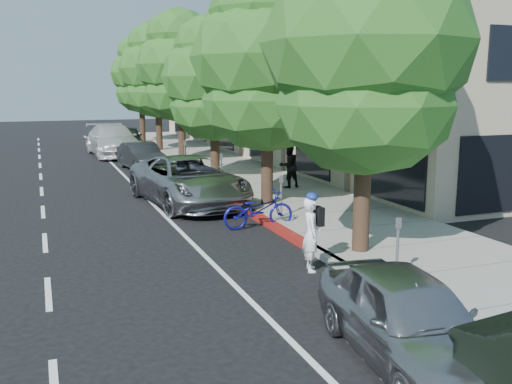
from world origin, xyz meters
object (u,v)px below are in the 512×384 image
dark_suv_far (129,137)px  cyclist (311,234)px  street_tree_1 (268,61)px  near_car_a (408,317)px  street_tree_4 (157,71)px  pedestrian (289,166)px  street_tree_2 (214,79)px  street_tree_0 (367,49)px  dark_sedan (142,156)px  silver_suv (188,181)px  street_tree_3 (180,67)px  street_tree_5 (141,75)px  bicycle (258,210)px  white_pickup (113,140)px

dark_suv_far → cyclist: bearing=-82.9°
street_tree_1 → near_car_a: 11.88m
street_tree_4 → cyclist: bearing=-93.7°
cyclist → pedestrian: (3.54, 9.12, 0.19)m
street_tree_1 → street_tree_2: bearing=90.0°
street_tree_0 → dark_sedan: 17.13m
street_tree_2 → silver_suv: bearing=-117.4°
street_tree_3 → near_car_a: bearing=-95.4°
street_tree_5 → dark_sedan: street_tree_5 is taller
near_car_a → pedestrian: 14.10m
street_tree_5 → bicycle: size_ratio=3.72×
street_tree_1 → pedestrian: 5.01m
street_tree_1 → street_tree_3: size_ratio=0.99×
street_tree_2 → dark_sedan: 6.24m
street_tree_5 → silver_suv: 22.98m
street_tree_1 → street_tree_2: street_tree_1 is taller
dark_suv_far → pedestrian: size_ratio=2.44×
white_pickup → silver_suv: bearing=-91.1°
dark_suv_far → pedestrian: pedestrian is taller
street_tree_3 → dark_sedan: street_tree_3 is taller
cyclist → white_pickup: white_pickup is taller
street_tree_0 → street_tree_2: (-0.00, 12.00, -0.53)m
street_tree_3 → cyclist: bearing=-94.9°
white_pickup → street_tree_1: bearing=-83.6°
bicycle → street_tree_3: bearing=-2.7°
near_car_a → pedestrian: pedestrian is taller
cyclist → dark_sedan: 17.01m
bicycle → near_car_a: (-0.88, -8.37, 0.14)m
dark_suv_far → near_car_a: bearing=-83.9°
street_tree_3 → white_pickup: size_ratio=1.28×
street_tree_2 → white_pickup: bearing=105.1°
cyclist → pedestrian: bearing=-4.1°
cyclist → dark_sedan: cyclist is taller
silver_suv → dark_suv_far: (0.89, 19.53, -0.12)m
street_tree_4 → dark_suv_far: bearing=115.5°
street_tree_2 → cyclist: street_tree_2 is taller
bicycle → near_car_a: 8.41m
street_tree_0 → near_car_a: street_tree_0 is taller
street_tree_1 → white_pickup: street_tree_1 is taller
street_tree_5 → dark_sedan: bearing=-100.1°
near_car_a → pedestrian: size_ratio=2.34×
street_tree_5 → white_pickup: size_ratio=1.23×
bicycle → silver_suv: size_ratio=0.35×
street_tree_0 → pedestrian: street_tree_0 is taller
near_car_a → silver_suv: bearing=97.9°
cyclist → dark_suv_far: size_ratio=0.39×
street_tree_3 → white_pickup: street_tree_3 is taller
silver_suv → white_pickup: white_pickup is taller
silver_suv → white_pickup: (-0.64, 15.50, 0.08)m
dark_sedan → street_tree_5: bearing=72.4°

